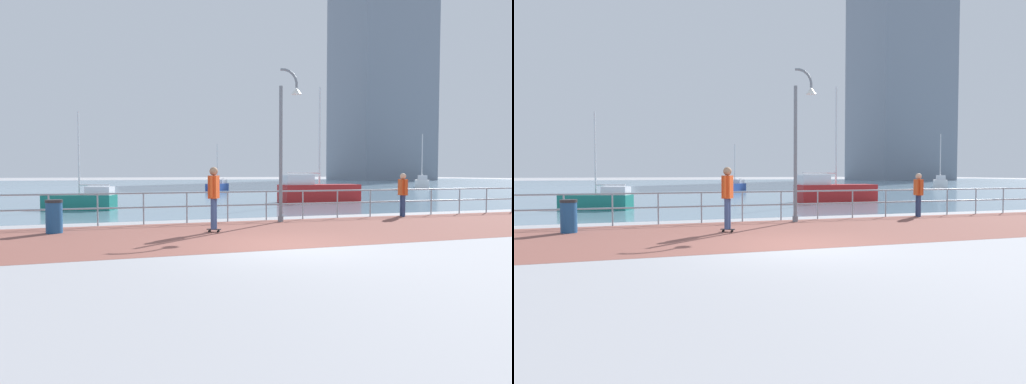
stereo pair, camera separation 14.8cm
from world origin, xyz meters
TOP-DOWN VIEW (x-y plane):
  - ground at (0.00, 40.00)m, footprint 220.00×220.00m
  - brick_paving at (0.00, 2.37)m, footprint 28.00×5.81m
  - harbor_water at (0.00, 50.28)m, footprint 180.00×88.00m
  - waterfront_railing at (-0.00, 5.28)m, footprint 25.25×0.06m
  - lamppost at (1.84, 4.57)m, footprint 0.70×0.61m
  - skateboarder at (-1.05, 2.78)m, footprint 0.40×0.52m
  - bystander at (6.80, 4.93)m, footprint 0.30×0.56m
  - trash_bin at (-5.31, 3.95)m, footprint 0.46×0.46m
  - sailboat_teal at (28.24, 30.89)m, footprint 3.45×4.12m
  - sailboat_white at (5.64, 30.81)m, footprint 2.65×2.99m
  - sailboat_blue at (7.40, 13.66)m, footprint 4.69×1.58m
  - sailboat_gray at (-5.03, 12.03)m, footprint 3.28×2.08m
  - tower_brick at (54.54, 78.88)m, footprint 17.73×17.64m

SIDE VIEW (x-z plane):
  - ground at x=0.00m, z-range 0.00..0.00m
  - harbor_water at x=0.00m, z-range 0.00..0.00m
  - brick_paving at x=0.00m, z-range 0.00..0.01m
  - sailboat_white at x=5.64m, z-range -1.74..2.57m
  - sailboat_gray at x=-5.03m, z-range -1.79..2.63m
  - trash_bin at x=-5.31m, z-range 0.00..0.93m
  - sailboat_teal at x=28.24m, z-range -2.36..3.47m
  - sailboat_blue at x=7.40m, z-range -2.64..3.89m
  - waterfront_railing at x=0.00m, z-range 0.20..1.25m
  - bystander at x=6.80m, z-range 0.15..1.80m
  - skateboarder at x=-1.05m, z-range 0.19..2.03m
  - lamppost at x=1.84m, z-range 0.28..5.47m
  - tower_brick at x=54.54m, z-range -0.83..46.05m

